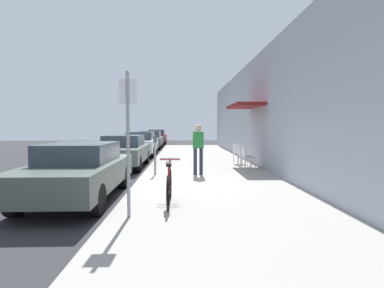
{
  "coord_description": "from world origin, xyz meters",
  "views": [
    {
      "loc": [
        1.35,
        -9.0,
        1.75
      ],
      "look_at": [
        1.91,
        7.46,
        0.81
      ],
      "focal_mm": 28.73,
      "sensor_mm": 36.0,
      "label": 1
    }
  ],
  "objects_px": {
    "bicycle_0": "(169,187)",
    "cafe_chair_2": "(238,152)",
    "street_sign": "(128,133)",
    "cafe_chair_1": "(242,155)",
    "parked_car_4": "(157,137)",
    "bicycle_1": "(169,185)",
    "pedestrian_standing": "(198,145)",
    "cafe_chair_0": "(246,156)",
    "parking_meter": "(155,152)",
    "parked_car_1": "(124,151)",
    "parked_car_3": "(151,139)",
    "parked_car_0": "(79,170)",
    "parked_car_2": "(141,143)"
  },
  "relations": [
    {
      "from": "parking_meter",
      "to": "parked_car_3",
      "type": "bearing_deg",
      "value": 96.36
    },
    {
      "from": "pedestrian_standing",
      "to": "parked_car_4",
      "type": "bearing_deg",
      "value": 98.52
    },
    {
      "from": "bicycle_1",
      "to": "cafe_chair_1",
      "type": "xyz_separation_m",
      "value": [
        2.72,
        5.65,
        0.14
      ]
    },
    {
      "from": "parked_car_3",
      "to": "parking_meter",
      "type": "distance_m",
      "value": 13.99
    },
    {
      "from": "parked_car_0",
      "to": "cafe_chair_1",
      "type": "distance_m",
      "value": 6.89
    },
    {
      "from": "bicycle_0",
      "to": "pedestrian_standing",
      "type": "height_order",
      "value": "pedestrian_standing"
    },
    {
      "from": "bicycle_0",
      "to": "parked_car_3",
      "type": "bearing_deg",
      "value": 96.96
    },
    {
      "from": "parked_car_2",
      "to": "street_sign",
      "type": "relative_size",
      "value": 1.69
    },
    {
      "from": "parked_car_3",
      "to": "street_sign",
      "type": "relative_size",
      "value": 1.69
    },
    {
      "from": "cafe_chair_2",
      "to": "bicycle_0",
      "type": "bearing_deg",
      "value": -111.58
    },
    {
      "from": "bicycle_0",
      "to": "cafe_chair_2",
      "type": "bearing_deg",
      "value": 68.42
    },
    {
      "from": "parked_car_2",
      "to": "cafe_chair_1",
      "type": "distance_m",
      "value": 7.91
    },
    {
      "from": "parked_car_1",
      "to": "bicycle_1",
      "type": "height_order",
      "value": "parked_car_1"
    },
    {
      "from": "parked_car_4",
      "to": "parking_meter",
      "type": "relative_size",
      "value": 3.33
    },
    {
      "from": "parked_car_1",
      "to": "cafe_chair_2",
      "type": "height_order",
      "value": "parked_car_1"
    },
    {
      "from": "parking_meter",
      "to": "bicycle_1",
      "type": "height_order",
      "value": "parking_meter"
    },
    {
      "from": "bicycle_0",
      "to": "bicycle_1",
      "type": "xyz_separation_m",
      "value": [
        -0.02,
        0.2,
        0.0
      ]
    },
    {
      "from": "bicycle_0",
      "to": "parking_meter",
      "type": "bearing_deg",
      "value": 99.0
    },
    {
      "from": "parking_meter",
      "to": "bicycle_1",
      "type": "relative_size",
      "value": 0.77
    },
    {
      "from": "parking_meter",
      "to": "pedestrian_standing",
      "type": "height_order",
      "value": "pedestrian_standing"
    },
    {
      "from": "bicycle_1",
      "to": "cafe_chair_0",
      "type": "bearing_deg",
      "value": 60.81
    },
    {
      "from": "street_sign",
      "to": "cafe_chair_0",
      "type": "xyz_separation_m",
      "value": [
        3.4,
        5.97,
        -1.02
      ]
    },
    {
      "from": "cafe_chair_2",
      "to": "cafe_chair_1",
      "type": "bearing_deg",
      "value": -90.23
    },
    {
      "from": "parked_car_4",
      "to": "parked_car_1",
      "type": "bearing_deg",
      "value": -90.0
    },
    {
      "from": "parked_car_3",
      "to": "parking_meter",
      "type": "xyz_separation_m",
      "value": [
        1.55,
        -13.91,
        0.16
      ]
    },
    {
      "from": "parking_meter",
      "to": "cafe_chair_0",
      "type": "height_order",
      "value": "parking_meter"
    },
    {
      "from": "bicycle_1",
      "to": "parked_car_1",
      "type": "bearing_deg",
      "value": 108.53
    },
    {
      "from": "parked_car_0",
      "to": "cafe_chair_2",
      "type": "height_order",
      "value": "parked_car_0"
    },
    {
      "from": "parked_car_2",
      "to": "cafe_chair_0",
      "type": "distance_m",
      "value": 8.54
    },
    {
      "from": "parked_car_4",
      "to": "cafe_chair_1",
      "type": "relative_size",
      "value": 5.06
    },
    {
      "from": "bicycle_0",
      "to": "cafe_chair_2",
      "type": "xyz_separation_m",
      "value": [
        2.71,
        6.85,
        0.14
      ]
    },
    {
      "from": "parked_car_4",
      "to": "cafe_chair_1",
      "type": "height_order",
      "value": "parked_car_4"
    },
    {
      "from": "street_sign",
      "to": "cafe_chair_2",
      "type": "height_order",
      "value": "street_sign"
    },
    {
      "from": "parking_meter",
      "to": "cafe_chair_1",
      "type": "xyz_separation_m",
      "value": [
        3.35,
        1.79,
        -0.26
      ]
    },
    {
      "from": "parked_car_1",
      "to": "cafe_chair_2",
      "type": "bearing_deg",
      "value": 1.77
    },
    {
      "from": "parked_car_1",
      "to": "cafe_chair_1",
      "type": "height_order",
      "value": "parked_car_1"
    },
    {
      "from": "parked_car_4",
      "to": "bicycle_1",
      "type": "distance_m",
      "value": 23.95
    },
    {
      "from": "bicycle_1",
      "to": "pedestrian_standing",
      "type": "xyz_separation_m",
      "value": [
        0.84,
        3.74,
        0.64
      ]
    },
    {
      "from": "parking_meter",
      "to": "pedestrian_standing",
      "type": "xyz_separation_m",
      "value": [
        1.46,
        -0.12,
        0.23
      ]
    },
    {
      "from": "parked_car_4",
      "to": "cafe_chair_0",
      "type": "height_order",
      "value": "parked_car_4"
    },
    {
      "from": "parked_car_3",
      "to": "cafe_chair_1",
      "type": "bearing_deg",
      "value": -67.99
    },
    {
      "from": "pedestrian_standing",
      "to": "cafe_chair_0",
      "type": "bearing_deg",
      "value": 30.9
    },
    {
      "from": "parked_car_3",
      "to": "street_sign",
      "type": "xyz_separation_m",
      "value": [
        1.5,
        -18.86,
        0.91
      ]
    },
    {
      "from": "cafe_chair_1",
      "to": "pedestrian_standing",
      "type": "height_order",
      "value": "pedestrian_standing"
    },
    {
      "from": "cafe_chair_0",
      "to": "cafe_chair_2",
      "type": "bearing_deg",
      "value": 89.88
    },
    {
      "from": "parked_car_1",
      "to": "bicycle_1",
      "type": "xyz_separation_m",
      "value": [
        2.18,
        -6.5,
        -0.24
      ]
    },
    {
      "from": "street_sign",
      "to": "cafe_chair_1",
      "type": "height_order",
      "value": "street_sign"
    },
    {
      "from": "cafe_chair_2",
      "to": "pedestrian_standing",
      "type": "distance_m",
      "value": 3.5
    },
    {
      "from": "cafe_chair_1",
      "to": "bicycle_1",
      "type": "bearing_deg",
      "value": -115.72
    },
    {
      "from": "street_sign",
      "to": "pedestrian_standing",
      "type": "relative_size",
      "value": 1.53
    }
  ]
}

